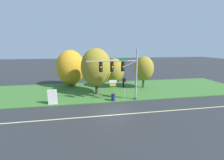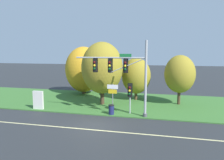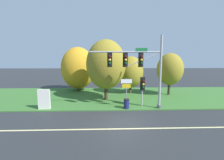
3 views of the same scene
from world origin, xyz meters
name	(u,v)px [view 3 (image 3 of 3)]	position (x,y,z in m)	size (l,w,h in m)	color
ground_plane	(122,122)	(0.00, 0.00, 0.00)	(160.00, 160.00, 0.00)	#282B2D
lane_stripe	(124,129)	(0.00, -1.20, 0.00)	(36.00, 0.16, 0.01)	beige
grass_verge	(116,96)	(0.00, 8.25, 0.05)	(48.00, 11.50, 0.10)	#386B2D
traffic_signal_mast	(139,65)	(1.81, 2.92, 4.27)	(6.83, 0.49, 6.93)	#9EA0A5
pedestrian_signal_near_kerb	(143,86)	(2.37, 3.45, 2.22)	(0.46, 0.55, 2.96)	#9EA0A5
route_sign_post	(126,88)	(0.73, 3.31, 2.06)	(1.07, 0.08, 2.85)	slate
tree_nearest_road	(78,68)	(-5.54, 12.14, 3.51)	(5.10, 5.10, 6.61)	brown
tree_left_of_mast	(106,65)	(-1.26, 6.62, 4.21)	(4.60, 4.60, 7.00)	#423021
tree_behind_signpost	(131,72)	(2.16, 9.85, 3.07)	(3.53, 3.53, 5.18)	#4C3823
tree_mid_verge	(170,69)	(7.18, 8.57, 3.53)	(3.38, 3.38, 5.56)	#423021
info_kiosk	(44,99)	(-7.11, 3.01, 1.04)	(1.10, 0.24, 1.90)	silver
trash_bin	(126,104)	(0.70, 2.90, 0.57)	(0.56, 0.56, 0.93)	#191E4C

